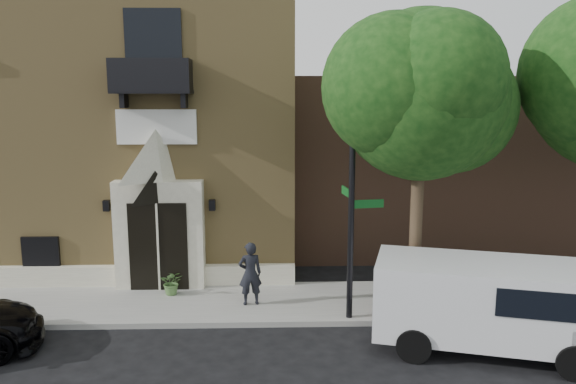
% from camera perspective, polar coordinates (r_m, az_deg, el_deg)
% --- Properties ---
extents(ground, '(120.00, 120.00, 0.00)m').
position_cam_1_polar(ground, '(14.85, -10.81, -13.48)').
color(ground, black).
rests_on(ground, ground).
extents(sidewalk, '(42.00, 3.00, 0.15)m').
position_cam_1_polar(sidewalk, '(16.08, -6.38, -11.17)').
color(sidewalk, gray).
rests_on(sidewalk, ground).
extents(church, '(12.20, 11.01, 9.30)m').
position_cam_1_polar(church, '(22.05, -15.69, 6.53)').
color(church, '#A6884E').
rests_on(church, ground).
extents(neighbour_building, '(18.00, 8.00, 6.40)m').
position_cam_1_polar(neighbour_building, '(24.56, 21.60, 3.18)').
color(neighbour_building, brown).
rests_on(neighbour_building, ground).
extents(street_tree_left, '(4.97, 4.38, 7.77)m').
position_cam_1_polar(street_tree_left, '(14.25, 13.60, 9.71)').
color(street_tree_left, '#38281C').
rests_on(street_tree_left, sidewalk).
extents(cargo_van, '(5.47, 3.33, 2.09)m').
position_cam_1_polar(cargo_van, '(13.85, 20.58, -10.55)').
color(cargo_van, silver).
rests_on(cargo_van, ground).
extents(street_sign, '(0.98, 0.91, 5.77)m').
position_cam_1_polar(street_sign, '(14.14, 6.50, -1.55)').
color(street_sign, black).
rests_on(street_sign, sidewalk).
extents(fire_hydrant, '(0.50, 0.40, 0.89)m').
position_cam_1_polar(fire_hydrant, '(15.24, 10.80, -10.47)').
color(fire_hydrant, red).
rests_on(fire_hydrant, sidewalk).
extents(dumpster, '(1.82, 1.18, 1.12)m').
position_cam_1_polar(dumpster, '(15.95, 16.99, -9.28)').
color(dumpster, '#0F3718').
rests_on(dumpster, sidewalk).
extents(planter, '(0.66, 0.57, 0.72)m').
position_cam_1_polar(planter, '(16.65, -11.71, -8.97)').
color(planter, '#4C733A').
rests_on(planter, sidewalk).
extents(pedestrian_near, '(0.71, 0.53, 1.75)m').
position_cam_1_polar(pedestrian_near, '(15.46, -3.87, -8.26)').
color(pedestrian_near, black).
rests_on(pedestrian_near, sidewalk).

